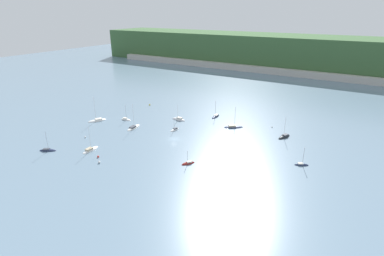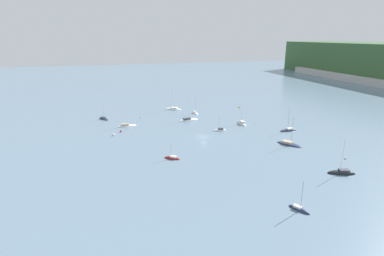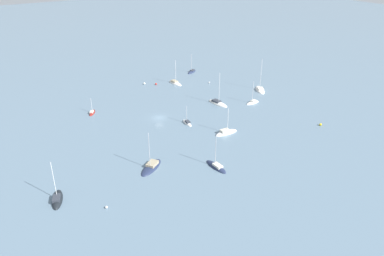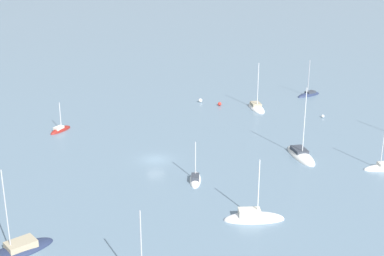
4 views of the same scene
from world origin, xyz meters
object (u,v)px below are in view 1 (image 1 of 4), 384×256
mooring_buoy_2 (99,162)px  sailboat_6 (301,165)px  sailboat_11 (126,120)px  mooring_buoy_1 (272,127)px  sailboat_1 (216,117)px  sailboat_0 (284,137)px  sailboat_10 (48,151)px  sailboat_3 (90,150)px  sailboat_4 (188,164)px  sailboat_9 (233,127)px  sailboat_5 (179,120)px  mooring_buoy_0 (85,137)px  sailboat_7 (134,128)px  sailboat_2 (175,130)px  mooring_buoy_3 (150,105)px  sailboat_8 (97,121)px  mooring_buoy_4 (98,157)px

mooring_buoy_2 → sailboat_6: bearing=30.2°
sailboat_11 → sailboat_6: bearing=-5.6°
sailboat_11 → mooring_buoy_1: size_ratio=14.65×
sailboat_1 → mooring_buoy_2: 66.58m
mooring_buoy_2 → sailboat_0: bearing=49.1°
sailboat_0 → sailboat_10: 95.93m
sailboat_3 → sailboat_11: sailboat_3 is taller
sailboat_3 → sailboat_4: size_ratio=1.72×
sailboat_9 → mooring_buoy_1: sailboat_9 is taller
sailboat_0 → sailboat_11: 75.21m
sailboat_5 → sailboat_3: bearing=79.8°
sailboat_11 → mooring_buoy_0: size_ratio=14.52×
sailboat_11 → mooring_buoy_1: sailboat_11 is taller
sailboat_3 → sailboat_5: bearing=-16.6°
sailboat_9 → mooring_buoy_0: size_ratio=17.84×
sailboat_1 → mooring_buoy_0: bearing=-35.9°
mooring_buoy_2 → sailboat_3: bearing=153.1°
sailboat_7 → sailboat_10: bearing=154.4°
sailboat_0 → sailboat_7: (-62.15, -25.31, -0.01)m
sailboat_3 → sailboat_5: 47.45m
sailboat_1 → mooring_buoy_2: size_ratio=11.57×
sailboat_2 → sailboat_6: bearing=93.4°
sailboat_2 → sailboat_7: 19.22m
sailboat_2 → sailboat_5: (-5.93, 12.13, 0.02)m
sailboat_9 → sailboat_7: bearing=177.5°
sailboat_5 → sailboat_11: sailboat_11 is taller
sailboat_3 → mooring_buoy_2: (10.96, -5.55, 0.30)m
mooring_buoy_3 → sailboat_7: bearing=-63.2°
sailboat_4 → mooring_buoy_0: (-49.68, -3.22, 0.21)m
sailboat_7 → mooring_buoy_1: 63.90m
sailboat_1 → sailboat_9: (13.68, -8.67, 0.03)m
sailboat_2 → sailboat_7: (-17.59, -7.74, -0.00)m
sailboat_4 → sailboat_9: (-0.80, 40.61, 0.04)m
sailboat_1 → sailboat_3: (-23.63, -59.81, 0.02)m
sailboat_0 → sailboat_5: sailboat_0 is taller
sailboat_8 → sailboat_9: bearing=143.3°
sailboat_5 → mooring_buoy_2: 51.92m
sailboat_6 → mooring_buoy_0: sailboat_6 is taller
sailboat_4 → sailboat_6: size_ratio=0.79×
sailboat_1 → sailboat_2: bearing=-18.6°
mooring_buoy_1 → mooring_buoy_4: size_ratio=0.78×
sailboat_5 → mooring_buoy_4: size_ratio=11.71×
sailboat_9 → sailboat_1: bearing=112.8°
sailboat_9 → mooring_buoy_2: sailboat_9 is taller
mooring_buoy_4 → mooring_buoy_1: bearing=54.2°
sailboat_6 → mooring_buoy_2: 71.27m
sailboat_0 → mooring_buoy_1: 11.64m
mooring_buoy_0 → sailboat_11: bearing=91.4°
sailboat_6 → mooring_buoy_0: (-84.11, -23.01, 0.20)m
sailboat_8 → mooring_buoy_4: size_ratio=17.00×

